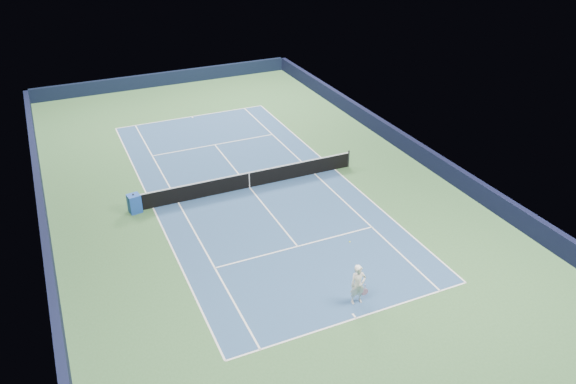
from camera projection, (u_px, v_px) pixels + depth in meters
name	position (u px, v px, depth m)	size (l,w,h in m)	color
ground	(250.00, 188.00, 31.76)	(40.00, 40.00, 0.00)	#345D32
wall_far	(165.00, 79.00, 47.25)	(22.00, 0.35, 1.10)	black
wall_right	(410.00, 146.00, 35.38)	(0.35, 40.00, 1.10)	black
wall_left	(44.00, 221.00, 27.60)	(0.35, 40.00, 1.10)	black
court_surface	(250.00, 187.00, 31.76)	(10.97, 23.77, 0.01)	navy
baseline_far	(192.00, 116.00, 41.20)	(10.97, 0.08, 0.00)	white
baseline_near	(356.00, 318.00, 22.31)	(10.97, 0.08, 0.00)	white
sideline_doubles_right	(335.00, 169.00, 33.73)	(0.08, 23.77, 0.00)	white
sideline_doubles_left	(153.00, 208.00, 29.78)	(0.08, 23.77, 0.00)	white
sideline_singles_right	(314.00, 174.00, 33.23)	(0.08, 23.77, 0.00)	white
sideline_singles_left	(178.00, 202.00, 30.28)	(0.08, 23.77, 0.00)	white
service_line_far	(215.00, 145.00, 36.84)	(8.23, 0.08, 0.00)	white
service_line_near	(298.00, 246.00, 26.67)	(8.23, 0.08, 0.00)	white
center_service_line	(250.00, 187.00, 31.75)	(0.08, 12.80, 0.00)	white
center_mark_far	(192.00, 117.00, 41.08)	(0.08, 0.30, 0.00)	white
center_mark_near	(354.00, 316.00, 22.43)	(0.08, 0.30, 0.00)	white
tennis_net	(249.00, 180.00, 31.51)	(12.90, 0.10, 1.07)	black
sponsor_cube	(135.00, 203.00, 29.20)	(0.70, 0.66, 1.02)	#1B44A5
tennis_player	(358.00, 285.00, 22.73)	(0.83, 1.28, 2.39)	white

